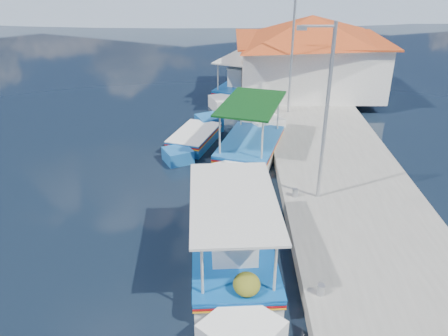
{
  "coord_description": "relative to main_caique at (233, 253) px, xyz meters",
  "views": [
    {
      "loc": [
        1.42,
        -11.94,
        8.56
      ],
      "look_at": [
        1.27,
        2.63,
        1.3
      ],
      "focal_mm": 36.25,
      "sensor_mm": 36.0,
      "label": 1
    }
  ],
  "objects": [
    {
      "name": "ground",
      "position": [
        -1.58,
        1.29,
        -0.51
      ],
      "size": [
        160.0,
        160.0,
        0.0
      ],
      "primitive_type": "plane",
      "color": "black",
      "rests_on": "ground"
    },
    {
      "name": "harbor_building",
      "position": [
        4.62,
        16.29,
        2.27
      ],
      "size": [
        10.49,
        10.49,
        4.4
      ],
      "color": "white",
      "rests_on": "quay"
    },
    {
      "name": "caique_blue_hull",
      "position": [
        -1.77,
        9.07,
        -0.24
      ],
      "size": [
        2.72,
        5.28,
        0.99
      ],
      "rotation": [
        0.0,
        0.0,
        0.31
      ],
      "color": "#1C60A9",
      "rests_on": "ground"
    },
    {
      "name": "caique_green_canopy",
      "position": [
        0.78,
        7.72,
        -0.08
      ],
      "size": [
        3.6,
        7.28,
        2.83
      ],
      "rotation": [
        0.0,
        0.0,
        0.28
      ],
      "color": "white",
      "rests_on": "ground"
    },
    {
      "name": "bollards",
      "position": [
        2.22,
        6.54,
        0.14
      ],
      "size": [
        0.2,
        17.2,
        0.3
      ],
      "color": "#A5A8AD",
      "rests_on": "quay"
    },
    {
      "name": "lamp_post_far",
      "position": [
        2.93,
        12.29,
        3.35
      ],
      "size": [
        1.21,
        0.14,
        6.0
      ],
      "color": "#A5A8AD",
      "rests_on": "quay"
    },
    {
      "name": "main_caique",
      "position": [
        0.0,
        0.0,
        0.0
      ],
      "size": [
        2.65,
        7.97,
        2.63
      ],
      "rotation": [
        0.0,
        0.0,
        -0.07
      ],
      "color": "white",
      "rests_on": "ground"
    },
    {
      "name": "lamp_post_near",
      "position": [
        2.93,
        3.29,
        3.35
      ],
      "size": [
        1.21,
        0.14,
        6.0
      ],
      "color": "#A5A8AD",
      "rests_on": "quay"
    },
    {
      "name": "caique_far",
      "position": [
        0.68,
        16.72,
        -0.01
      ],
      "size": [
        4.16,
        7.01,
        2.67
      ],
      "rotation": [
        0.0,
        0.0,
        0.41
      ],
      "color": "white",
      "rests_on": "ground"
    },
    {
      "name": "quay",
      "position": [
        4.32,
        7.29,
        -0.26
      ],
      "size": [
        5.0,
        44.0,
        0.5
      ],
      "primitive_type": "cube",
      "color": "gray",
      "rests_on": "ground"
    }
  ]
}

